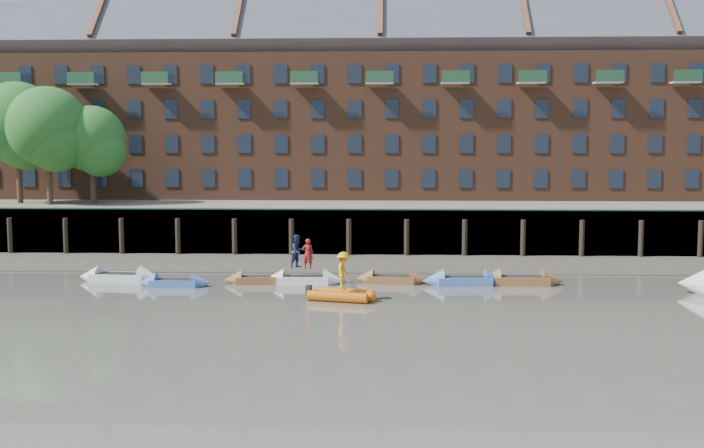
# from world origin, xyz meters

# --- Properties ---
(ground) EXTENTS (220.00, 220.00, 0.00)m
(ground) POSITION_xyz_m (0.00, 0.00, 0.00)
(ground) COLOR #58534B
(ground) RESTS_ON ground
(foreshore) EXTENTS (110.00, 8.00, 0.50)m
(foreshore) POSITION_xyz_m (0.00, 18.00, 0.00)
(foreshore) COLOR #3D382F
(foreshore) RESTS_ON ground
(mud_band) EXTENTS (110.00, 1.60, 0.10)m
(mud_band) POSITION_xyz_m (0.00, 14.60, 0.00)
(mud_band) COLOR #4C4336
(mud_band) RESTS_ON ground
(river_wall) EXTENTS (110.00, 1.23, 3.30)m
(river_wall) POSITION_xyz_m (-0.00, 22.38, 1.59)
(river_wall) COLOR #2D2A26
(river_wall) RESTS_ON ground
(bank_terrace) EXTENTS (110.00, 28.00, 3.20)m
(bank_terrace) POSITION_xyz_m (0.00, 36.00, 1.60)
(bank_terrace) COLOR #5E594D
(bank_terrace) RESTS_ON ground
(apartment_terrace) EXTENTS (80.60, 15.56, 20.98)m
(apartment_terrace) POSITION_xyz_m (-0.00, 36.99, 12.82)
(apartment_terrace) COLOR brown
(apartment_terrace) RESTS_ON bank_terrace
(tree_cluster) EXTENTS (11.76, 7.74, 9.40)m
(tree_cluster) POSITION_xyz_m (-25.62, 27.35, 9.00)
(tree_cluster) COLOR #3A281C
(tree_cluster) RESTS_ON bank_terrace
(rowboat_0) EXTENTS (5.01, 1.97, 1.42)m
(rowboat_0) POSITION_xyz_m (-14.43, 10.45, 0.25)
(rowboat_0) COLOR silver
(rowboat_0) RESTS_ON ground
(rowboat_1) EXTENTS (3.97, 1.19, 1.15)m
(rowboat_1) POSITION_xyz_m (-10.96, 9.10, 0.20)
(rowboat_1) COLOR #4769AC
(rowboat_1) RESTS_ON ground
(rowboat_2) EXTENTS (4.12, 1.61, 1.17)m
(rowboat_2) POSITION_xyz_m (-6.45, 10.32, 0.21)
(rowboat_2) COLOR brown
(rowboat_2) RESTS_ON ground
(rowboat_3) EXTENTS (4.49, 1.43, 1.29)m
(rowboat_3) POSITION_xyz_m (-3.97, 10.27, 0.23)
(rowboat_3) COLOR silver
(rowboat_3) RESTS_ON ground
(rowboat_4) EXTENTS (4.20, 1.65, 1.19)m
(rowboat_4) POSITION_xyz_m (0.91, 10.74, 0.21)
(rowboat_4) COLOR brown
(rowboat_4) RESTS_ON ground
(rowboat_5) EXTENTS (4.72, 1.67, 1.35)m
(rowboat_5) POSITION_xyz_m (4.93, 10.28, 0.24)
(rowboat_5) COLOR #4769AC
(rowboat_5) RESTS_ON ground
(rowboat_6) EXTENTS (4.69, 1.39, 1.36)m
(rowboat_6) POSITION_xyz_m (8.10, 10.53, 0.24)
(rowboat_6) COLOR brown
(rowboat_6) RESTS_ON ground
(rib_tender) EXTENTS (3.46, 2.32, 0.58)m
(rib_tender) POSITION_xyz_m (-1.50, 5.52, 0.25)
(rib_tender) COLOR #CA5A0B
(rib_tender) RESTS_ON ground
(person_rower_a) EXTENTS (0.64, 0.45, 1.68)m
(person_rower_a) POSITION_xyz_m (-3.74, 10.23, 1.71)
(person_rower_a) COLOR maroon
(person_rower_a) RESTS_ON rowboat_3
(person_rower_b) EXTENTS (1.13, 1.15, 1.87)m
(person_rower_b) POSITION_xyz_m (-4.34, 10.50, 1.80)
(person_rower_b) COLOR #19233F
(person_rower_b) RESTS_ON rowboat_3
(person_rib_crew) EXTENTS (0.86, 1.30, 1.89)m
(person_rib_crew) POSITION_xyz_m (-1.51, 5.51, 1.49)
(person_rib_crew) COLOR orange
(person_rib_crew) RESTS_ON rib_tender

